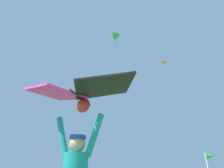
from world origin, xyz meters
TOP-DOWN VIEW (x-y plane):
  - held_stunt_kite at (0.22, -0.42)m, footprint 1.94×1.04m
  - distant_kite_red_overhead_distant at (-10.86, 28.59)m, footprint 0.90×0.85m
  - distant_kite_orange_mid_right at (2.56, 22.16)m, footprint 0.98×1.01m
  - distant_kite_green_high_left at (-2.67, 12.65)m, footprint 1.40×1.34m
  - distant_kite_orange_mid_left at (-3.78, 31.86)m, footprint 0.53×0.55m
  - marker_flag at (2.88, 4.70)m, footprint 0.30×0.24m

SIDE VIEW (x-z plane):
  - marker_flag at x=2.88m, z-range 0.62..2.32m
  - held_stunt_kite at x=0.22m, z-range 2.05..2.46m
  - distant_kite_red_overhead_distant at x=-10.86m, z-range 4.17..4.59m
  - distant_kite_orange_mid_left at x=-3.78m, z-range 14.11..14.34m
  - distant_kite_green_high_left at x=-2.67m, z-range 13.45..15.84m
  - distant_kite_orange_mid_right at x=2.56m, z-range 15.17..16.74m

